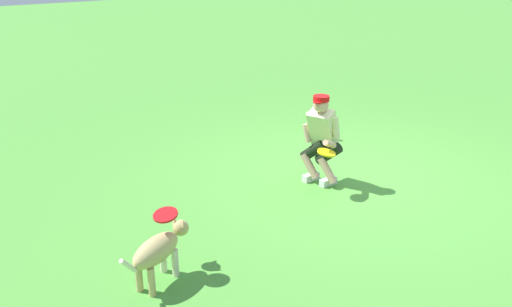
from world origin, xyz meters
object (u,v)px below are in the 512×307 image
at_px(training_cone, 330,131).
at_px(frisbee_held, 326,153).
at_px(frisbee_flying, 165,215).
at_px(person, 322,137).
at_px(dog, 159,249).

bearing_deg(training_cone, frisbee_held, 43.59).
height_order(frisbee_flying, training_cone, frisbee_flying).
relative_size(frisbee_flying, training_cone, 0.73).
distance_m(person, frisbee_held, 0.40).
distance_m(dog, frisbee_flying, 0.34).
bearing_deg(training_cone, person, 40.96).
bearing_deg(dog, frisbee_held, -15.32).
distance_m(frisbee_held, training_cone, 2.27).
bearing_deg(person, frisbee_held, 38.35).
bearing_deg(dog, person, -9.95).
bearing_deg(frisbee_held, frisbee_flying, 8.45).
height_order(dog, frisbee_held, frisbee_held).
bearing_deg(person, training_cone, -156.98).
relative_size(frisbee_flying, frisbee_held, 1.00).
distance_m(frisbee_flying, frisbee_held, 2.60).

